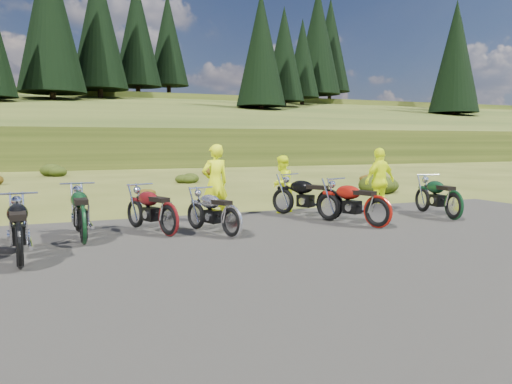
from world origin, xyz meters
name	(u,v)px	position (x,y,z in m)	size (l,w,h in m)	color
ground	(248,244)	(0.00, 0.00, 0.00)	(300.00, 300.00, 0.00)	#3D4517
gravel_pad	(294,268)	(0.00, -2.00, 0.00)	(20.00, 12.00, 0.04)	black
hill_slope	(85,159)	(0.00, 50.00, 0.00)	(300.00, 46.00, 3.00)	#2A3C14
hill_plateau	(68,150)	(0.00, 110.00, 0.00)	(300.00, 90.00, 9.17)	#2A3C14
conifer_22	(50,15)	(-3.00, 56.00, 16.77)	(7.92, 7.92, 20.00)	black
conifer_23	(98,24)	(3.00, 62.00, 17.47)	(7.48, 7.48, 19.00)	black
conifer_24	(137,32)	(9.00, 68.00, 18.16)	(7.04, 7.04, 18.00)	black
conifer_25	(168,39)	(15.00, 74.00, 18.66)	(6.60, 6.60, 17.00)	black
conifer_26	(261,49)	(21.00, 49.00, 13.37)	(6.16, 6.16, 16.00)	black
conifer_27	(284,54)	(27.00, 55.00, 14.06)	(5.72, 5.72, 15.00)	black
conifer_28	(302,58)	(33.00, 61.00, 14.76)	(5.28, 5.28, 14.00)	black
conifer_29	(318,41)	(39.00, 67.00, 18.97)	(7.92, 7.92, 20.00)	black
conifer_30	(330,45)	(45.00, 73.00, 19.66)	(7.48, 7.48, 19.00)	black
conifer_31	(455,57)	(51.00, 48.00, 14.18)	(7.04, 7.04, 18.00)	black
conifer_32	(457,60)	(57.00, 54.00, 14.87)	(6.60, 6.60, 17.00)	black
conifer_33	(457,64)	(63.00, 60.00, 15.56)	(6.16, 6.16, 16.00)	black
conifer_34	(458,66)	(69.00, 66.00, 16.26)	(5.72, 5.72, 15.00)	black
conifer_35	(459,69)	(75.00, 72.00, 16.95)	(5.28, 5.28, 14.00)	black
conifer_36	(460,59)	(81.00, 78.00, 20.16)	(7.92, 7.92, 20.00)	black
shrub_3	(55,168)	(-3.30, 21.90, 0.46)	(1.56, 1.56, 0.92)	#1F2F0B
shrub_4	(145,191)	(-0.40, 9.20, 0.23)	(0.77, 0.77, 0.45)	#5A2E0B
shrub_5	(186,177)	(2.50, 14.50, 0.31)	(1.03, 1.03, 0.61)	#1F2F0B
shrub_6	(211,168)	(5.40, 19.80, 0.38)	(1.30, 1.30, 0.77)	#5A2E0B
shrub_7	(380,181)	(8.30, 7.10, 0.46)	(1.56, 1.56, 0.92)	#1F2F0B
shrub_8	(364,176)	(11.20, 12.40, 0.23)	(0.77, 0.77, 0.45)	#5A2E0B
motorcycle_0	(21,271)	(-4.00, -0.55, 0.00)	(2.12, 0.71, 1.11)	black
motorcycle_2	(84,246)	(-2.98, 1.01, 0.00)	(2.16, 0.72, 1.13)	black
motorcycle_3	(232,240)	(-0.14, 0.56, 0.00)	(1.91, 0.64, 1.00)	#B5B5BA
motorcycle_4	(169,238)	(-1.29, 1.23, 0.00)	(2.02, 0.67, 1.06)	#570E10
motorcycle_5	(329,221)	(2.93, 1.85, 0.00)	(2.19, 0.73, 1.14)	black
motorcycle_6	(377,229)	(3.33, 0.41, 0.00)	(2.12, 0.71, 1.11)	maroon
motorcycle_7	(453,221)	(5.81, 0.65, 0.00)	(2.11, 0.70, 1.11)	black
person_middle	(215,184)	(0.23, 2.82, 0.95)	(0.69, 0.46, 1.90)	#D7EB0C
person_right_a	(282,185)	(2.37, 3.49, 0.79)	(0.77, 0.60, 1.59)	#D7EB0C
person_right_b	(380,182)	(4.71, 2.24, 0.90)	(1.05, 0.44, 1.80)	#D7EB0C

